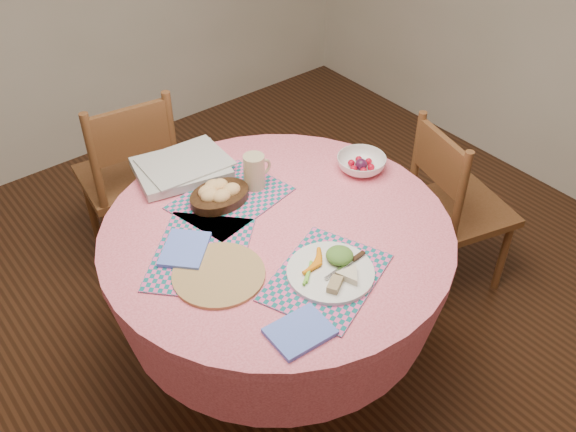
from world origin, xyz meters
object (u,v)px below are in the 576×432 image
(dinner_plate, at_px, (333,270))
(chair_back, at_px, (131,175))
(bread_bowl, at_px, (218,193))
(chair_right, at_px, (454,204))
(latte_mug, at_px, (255,171))
(fruit_bowl, at_px, (361,164))
(dining_table, at_px, (277,269))
(wicker_trivet, at_px, (219,274))

(dinner_plate, bearing_deg, chair_back, 94.17)
(bread_bowl, bearing_deg, dinner_plate, -82.72)
(chair_right, distance_m, dinner_plate, 1.01)
(chair_right, height_order, latte_mug, latte_mug)
(fruit_bowl, bearing_deg, dining_table, -171.15)
(chair_back, height_order, fruit_bowl, chair_back)
(chair_right, xyz_separation_m, chair_back, (-1.03, 1.05, 0.03))
(latte_mug, bearing_deg, chair_back, 103.70)
(dining_table, bearing_deg, wicker_trivet, -166.43)
(dining_table, bearing_deg, fruit_bowl, 8.85)
(chair_back, bearing_deg, dining_table, 103.46)
(dining_table, distance_m, chair_back, 0.99)
(fruit_bowl, bearing_deg, chair_back, 122.13)
(chair_back, bearing_deg, bread_bowl, 99.74)
(dining_table, xyz_separation_m, chair_back, (-0.09, 0.98, -0.08))
(bread_bowl, bearing_deg, fruit_bowl, -18.17)
(dinner_plate, bearing_deg, chair_right, 13.30)
(chair_back, bearing_deg, wicker_trivet, 87.41)
(bread_bowl, distance_m, fruit_bowl, 0.57)
(chair_right, bearing_deg, dinner_plate, 118.32)
(dining_table, distance_m, bread_bowl, 0.35)
(chair_back, distance_m, latte_mug, 0.84)
(latte_mug, xyz_separation_m, fruit_bowl, (0.39, -0.17, -0.04))
(chair_right, height_order, bread_bowl, chair_right)
(chair_back, height_order, dinner_plate, chair_back)
(chair_back, xyz_separation_m, fruit_bowl, (0.57, -0.91, 0.30))
(dining_table, height_order, dinner_plate, dinner_plate)
(chair_right, distance_m, fruit_bowl, 0.59)
(dinner_plate, bearing_deg, fruit_bowl, 37.85)
(dining_table, xyz_separation_m, bread_bowl, (-0.07, 0.25, 0.23))
(latte_mug, distance_m, fruit_bowl, 0.43)
(bread_bowl, bearing_deg, dining_table, -74.15)
(fruit_bowl, bearing_deg, dinner_plate, -142.15)
(chair_right, bearing_deg, wicker_trivet, 104.78)
(wicker_trivet, xyz_separation_m, latte_mug, (0.38, 0.31, 0.07))
(chair_right, relative_size, dinner_plate, 3.02)
(dining_table, relative_size, dinner_plate, 4.39)
(dinner_plate, xyz_separation_m, fruit_bowl, (0.48, 0.37, 0.01))
(chair_back, relative_size, bread_bowl, 3.98)
(dining_table, relative_size, bread_bowl, 5.39)
(wicker_trivet, distance_m, bread_bowl, 0.39)
(chair_back, height_order, wicker_trivet, chair_back)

